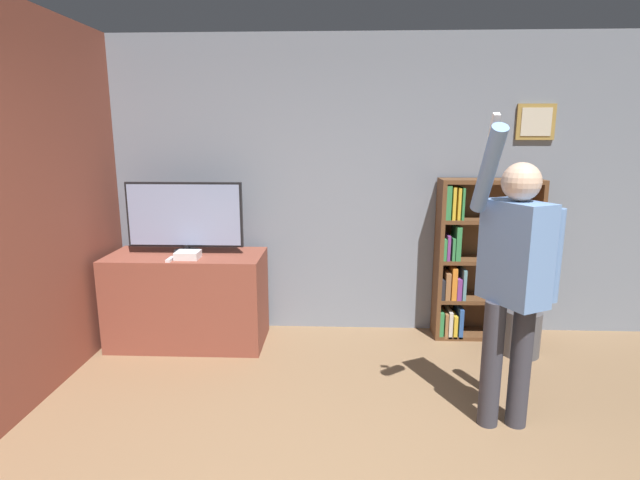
{
  "coord_description": "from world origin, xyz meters",
  "views": [
    {
      "loc": [
        0.05,
        -1.65,
        1.85
      ],
      "look_at": [
        -0.09,
        1.83,
        1.1
      ],
      "focal_mm": 28.0,
      "sensor_mm": 36.0,
      "label": 1
    }
  ],
  "objects_px": {
    "game_console": "(188,255)",
    "bookshelf": "(475,262)",
    "television": "(185,217)",
    "person": "(514,273)",
    "waste_bin": "(522,333)"
  },
  "relations": [
    {
      "from": "television",
      "to": "person",
      "type": "xyz_separation_m",
      "value": [
        2.39,
        -1.24,
        -0.12
      ]
    },
    {
      "from": "television",
      "to": "person",
      "type": "relative_size",
      "value": 0.51
    },
    {
      "from": "television",
      "to": "person",
      "type": "height_order",
      "value": "person"
    },
    {
      "from": "bookshelf",
      "to": "waste_bin",
      "type": "xyz_separation_m",
      "value": [
        0.32,
        -0.4,
        -0.51
      ]
    },
    {
      "from": "game_console",
      "to": "person",
      "type": "height_order",
      "value": "person"
    },
    {
      "from": "person",
      "to": "waste_bin",
      "type": "bearing_deg",
      "value": 128.08
    },
    {
      "from": "television",
      "to": "game_console",
      "type": "bearing_deg",
      "value": -70.17
    },
    {
      "from": "person",
      "to": "game_console",
      "type": "bearing_deg",
      "value": -141.69
    },
    {
      "from": "game_console",
      "to": "waste_bin",
      "type": "distance_m",
      "value": 2.89
    },
    {
      "from": "television",
      "to": "bookshelf",
      "type": "height_order",
      "value": "bookshelf"
    },
    {
      "from": "waste_bin",
      "to": "person",
      "type": "bearing_deg",
      "value": -114.62
    },
    {
      "from": "television",
      "to": "game_console",
      "type": "distance_m",
      "value": 0.35
    },
    {
      "from": "bookshelf",
      "to": "waste_bin",
      "type": "height_order",
      "value": "bookshelf"
    },
    {
      "from": "television",
      "to": "game_console",
      "type": "xyz_separation_m",
      "value": [
        0.07,
        -0.18,
        -0.29
      ]
    },
    {
      "from": "game_console",
      "to": "bookshelf",
      "type": "bearing_deg",
      "value": 9.3
    }
  ]
}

